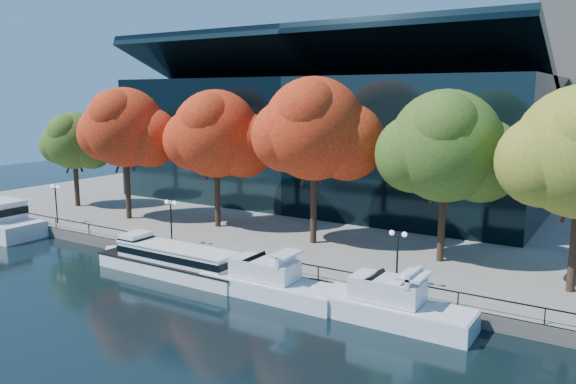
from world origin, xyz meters
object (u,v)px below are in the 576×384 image
Objects in this scene: lamp_0 at (56,195)px; tree_2 at (217,136)px; tour_boat at (169,259)px; tree_4 at (447,149)px; tree_1 at (126,129)px; cruiser_far at (387,304)px; tree_0 at (74,142)px; cruiser_near at (265,281)px; lamp_1 at (171,212)px; lamp_2 at (398,246)px; tree_3 at (316,131)px.

tree_2 is at bearing 27.15° from lamp_0.
tree_4 is (18.41, 11.61, 8.80)m from tour_boat.
tour_boat is 1.08× the size of tree_1.
cruiser_far is at bearing 0.62° from tour_boat.
tour_boat is 28.38m from tree_0.
tree_0 is 10.71m from tree_1.
lamp_0 is at bearing -50.24° from tree_0.
cruiser_near is 2.92× the size of lamp_1.
lamp_1 and lamp_2 have the same top height.
tree_4 is (33.15, 2.31, -0.53)m from tree_1.
lamp_0 is at bearing 172.58° from cruiser_near.
lamp_2 is (10.60, -7.35, -7.01)m from tree_3.
lamp_1 is (-12.57, 3.73, 2.92)m from cruiser_near.
lamp_2 is (-0.77, 3.51, 2.83)m from cruiser_far.
tree_3 is (-2.24, 11.08, 9.94)m from cruiser_near.
tree_3 reaches higher than lamp_0.
tree_4 is at bearing 11.84° from lamp_0.
tree_4 is at bearing 2.79° from tree_3.
lamp_1 is (-21.68, -7.91, -6.03)m from tree_4.
lamp_0 is at bearing 174.69° from cruiser_far.
cruiser_near is at bearing -178.63° from cruiser_far.
lamp_1 reaches higher than cruiser_near.
tree_0 reaches higher than cruiser_far.
tree_4 is at bearing 90.08° from cruiser_far.
tree_0 is (-43.61, 10.57, 7.49)m from cruiser_far.
tree_2 reaches higher than cruiser_near.
cruiser_near is at bearing -21.20° from tree_1.
cruiser_near is 9.60m from lamp_2.
tour_boat is at bearing -10.86° from lamp_0.
tree_2 is at bearing 160.55° from lamp_2.
tree_4 reaches higher than lamp_0.
lamp_1 is (-10.32, -7.35, -7.01)m from tree_3.
lamp_2 is at bearing 0.00° from lamp_0.
cruiser_far is at bearing -5.31° from lamp_0.
tree_0 is 10.30m from lamp_0.
tree_2 is 24.01m from lamp_2.
cruiser_near is at bearing -0.13° from tour_boat.
lamp_1 is at bearing -159.96° from tree_4.
cruiser_near is 15.05m from tree_3.
tree_2 is at bearing -179.55° from tree_4.
cruiser_near is at bearing -17.37° from tree_0.
tree_3 reaches higher than tree_2.
tree_2 is 18.02m from lamp_0.
tree_1 is 9.76m from lamp_0.
cruiser_far is at bearing -13.62° from tree_0.
tree_1 is at bearing 170.19° from lamp_2.
tour_boat is at bearing -122.53° from tree_3.
tree_4 is 39.00m from lamp_0.
tree_3 reaches higher than tree_1.
tree_3 is 28.25m from lamp_0.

